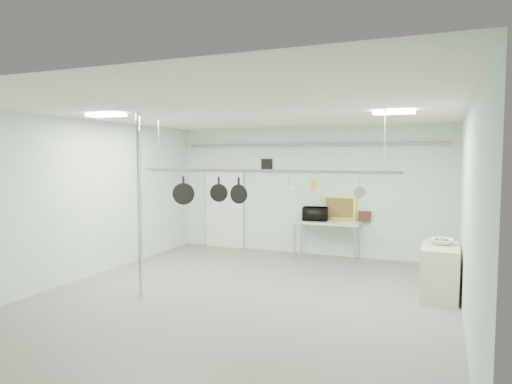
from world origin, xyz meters
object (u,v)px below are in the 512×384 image
at_px(skillet_mid, 219,189).
at_px(skillet_right, 239,191).
at_px(microwave, 315,214).
at_px(coffee_canister, 323,217).
at_px(chrome_pole, 139,206).
at_px(side_cabinet, 440,271).
at_px(fruit_bowl, 441,242).
at_px(skillet_left, 183,190).
at_px(pot_rack, 260,169).
at_px(prep_table, 327,224).

relative_size(skillet_mid, skillet_right, 0.95).
distance_m(microwave, coffee_canister, 0.19).
height_order(chrome_pole, skillet_right, chrome_pole).
distance_m(side_cabinet, fruit_bowl, 0.52).
bearing_deg(skillet_left, coffee_canister, 34.58).
bearing_deg(pot_rack, fruit_bowl, 22.56).
bearing_deg(fruit_bowl, prep_table, 141.09).
bearing_deg(side_cabinet, microwave, 141.96).
bearing_deg(coffee_canister, fruit_bowl, -38.21).
bearing_deg(prep_table, fruit_bowl, -38.91).
bearing_deg(skillet_right, skillet_mid, -175.10).
height_order(fruit_bowl, skillet_left, skillet_left).
xyz_separation_m(chrome_pole, skillet_mid, (1.09, 0.90, 0.26)).
distance_m(prep_table, coffee_canister, 0.21).
distance_m(pot_rack, skillet_mid, 0.90).
relative_size(prep_table, fruit_bowl, 3.83).
relative_size(chrome_pole, skillet_right, 6.59).
xyz_separation_m(pot_rack, coffee_canister, (0.29, 3.34, -1.22)).
bearing_deg(skillet_left, side_cabinet, -12.77).
distance_m(prep_table, fruit_bowl, 3.30).
bearing_deg(coffee_canister, skillet_right, -101.85).
xyz_separation_m(skillet_left, skillet_right, (1.15, 0.00, 0.03)).
distance_m(pot_rack, skillet_right, 0.57).
distance_m(side_cabinet, skillet_right, 3.80).
relative_size(coffee_canister, skillet_mid, 0.44).
bearing_deg(side_cabinet, skillet_mid, -163.71).
relative_size(prep_table, skillet_mid, 3.48).
xyz_separation_m(chrome_pole, side_cabinet, (4.85, 2.00, -1.15)).
height_order(microwave, skillet_mid, skillet_mid).
height_order(skillet_left, skillet_right, same).
relative_size(microwave, skillet_left, 1.10).
bearing_deg(coffee_canister, pot_rack, -94.89).
xyz_separation_m(coffee_canister, fruit_bowl, (2.68, -2.11, -0.06)).
xyz_separation_m(fruit_bowl, skillet_left, (-4.52, -1.23, 0.86)).
relative_size(coffee_canister, fruit_bowl, 0.49).
relative_size(microwave, skillet_right, 1.22).
bearing_deg(skillet_right, coffee_canister, 83.05).
relative_size(pot_rack, skillet_right, 9.88).
xyz_separation_m(side_cabinet, microwave, (-2.85, 2.23, 0.62)).
distance_m(chrome_pole, skillet_right, 1.75).
xyz_separation_m(pot_rack, skillet_right, (-0.41, 0.00, -0.39)).
bearing_deg(chrome_pole, coffee_canister, 62.72).
relative_size(prep_table, coffee_canister, 7.90).
relative_size(coffee_canister, skillet_left, 0.37).
distance_m(chrome_pole, skillet_left, 0.99).
relative_size(chrome_pole, skillet_left, 5.92).
bearing_deg(prep_table, coffee_canister, 161.20).
bearing_deg(side_cabinet, pot_rack, -159.55).
bearing_deg(pot_rack, chrome_pole, -154.65).
bearing_deg(microwave, pot_rack, 79.67).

